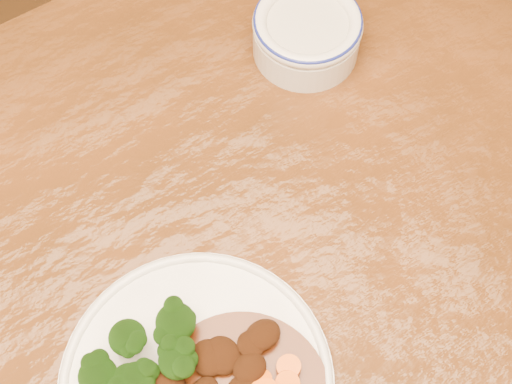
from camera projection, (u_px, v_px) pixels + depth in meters
dining_table at (188, 352)px, 0.77m from camera, size 1.50×0.91×0.75m
dinner_plate at (196, 382)px, 0.66m from camera, size 0.26×0.26×0.02m
broccoli_florets at (137, 365)px, 0.64m from camera, size 0.13×0.08×0.04m
dip_bowl at (307, 33)px, 0.82m from camera, size 0.13×0.13×0.06m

